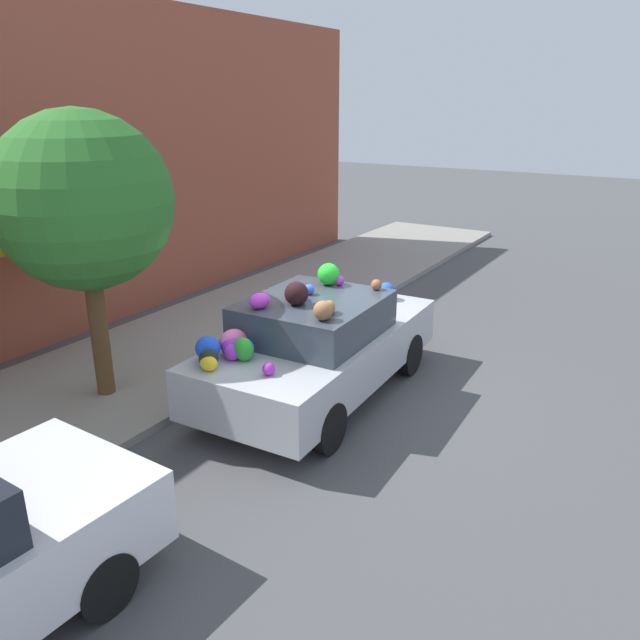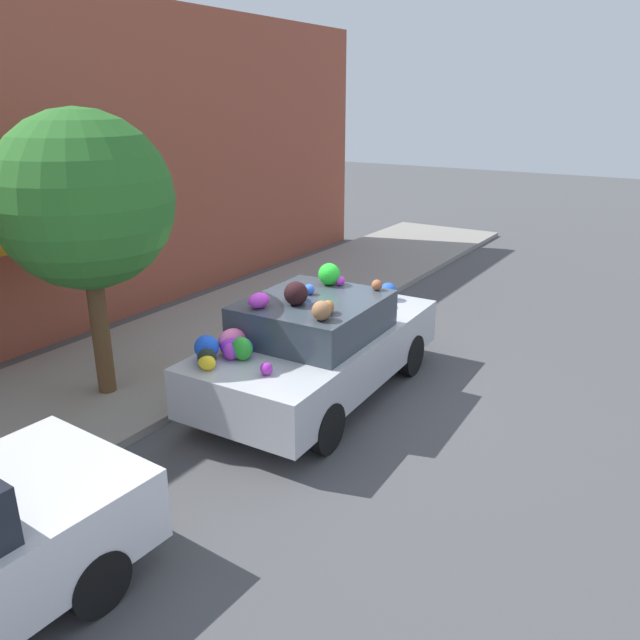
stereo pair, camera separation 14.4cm
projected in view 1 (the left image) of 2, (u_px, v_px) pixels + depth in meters
The scene contains 6 objects.
ground_plane at pixel (314, 392), 8.95m from camera, with size 60.00×60.00×0.00m, color #4C4C4F.
sidewalk_curb at pixel (176, 351), 10.26m from camera, with size 24.00×3.20×0.12m.
building_facade at pixel (60, 173), 10.35m from camera, with size 18.00×1.20×5.70m.
street_tree at pixel (83, 202), 7.82m from camera, with size 2.27×2.27×3.79m.
fire_hydrant at pixel (231, 344), 9.45m from camera, with size 0.20×0.20×0.70m.
art_car at pixel (318, 344), 8.61m from camera, with size 4.21×1.98×1.78m.
Camera 1 is at (-6.85, -4.29, 3.99)m, focal length 35.00 mm.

